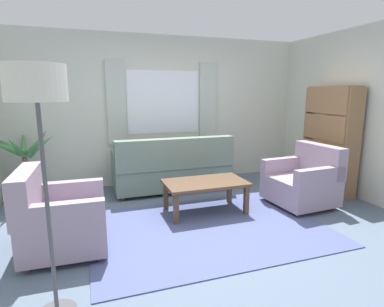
# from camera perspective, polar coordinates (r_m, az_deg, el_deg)

# --- Properties ---
(ground_plane) EXTENTS (6.24, 6.24, 0.00)m
(ground_plane) POSITION_cam_1_polar(r_m,az_deg,el_deg) (3.88, 3.19, -13.58)
(ground_plane) COLOR slate
(wall_back) EXTENTS (5.32, 0.12, 2.60)m
(wall_back) POSITION_cam_1_polar(r_m,az_deg,el_deg) (5.69, -5.35, 7.87)
(wall_back) COLOR beige
(wall_back) RESTS_ON ground_plane
(window_with_curtains) EXTENTS (1.98, 0.07, 1.40)m
(window_with_curtains) POSITION_cam_1_polar(r_m,az_deg,el_deg) (5.60, -5.17, 9.36)
(window_with_curtains) COLOR white
(area_rug) EXTENTS (2.78, 1.97, 0.01)m
(area_rug) POSITION_cam_1_polar(r_m,az_deg,el_deg) (3.88, 3.19, -13.50)
(area_rug) COLOR #4C5684
(area_rug) RESTS_ON ground_plane
(couch) EXTENTS (1.90, 0.82, 0.92)m
(couch) POSITION_cam_1_polar(r_m,az_deg,el_deg) (5.19, -3.64, -2.84)
(couch) COLOR slate
(couch) RESTS_ON ground_plane
(armchair_left) EXTENTS (0.84, 0.86, 0.88)m
(armchair_left) POSITION_cam_1_polar(r_m,az_deg,el_deg) (3.52, -23.39, -10.90)
(armchair_left) COLOR #998499
(armchair_left) RESTS_ON ground_plane
(armchair_right) EXTENTS (0.87, 0.89, 0.88)m
(armchair_right) POSITION_cam_1_polar(r_m,az_deg,el_deg) (4.80, 19.84, -4.82)
(armchair_right) COLOR #998499
(armchair_right) RESTS_ON ground_plane
(coffee_table) EXTENTS (1.10, 0.64, 0.44)m
(coffee_table) POSITION_cam_1_polar(r_m,az_deg,el_deg) (4.23, 2.46, -5.88)
(coffee_table) COLOR brown
(coffee_table) RESTS_ON ground_plane
(potted_plant) EXTENTS (1.02, 1.15, 1.15)m
(potted_plant) POSITION_cam_1_polar(r_m,az_deg,el_deg) (5.23, -28.44, -1.87)
(potted_plant) COLOR #56565B
(potted_plant) RESTS_ON ground_plane
(bookshelf) EXTENTS (0.30, 0.94, 1.72)m
(bookshelf) POSITION_cam_1_polar(r_m,az_deg,el_deg) (5.48, 23.73, 1.25)
(bookshelf) COLOR olive
(bookshelf) RESTS_ON ground_plane
(standing_lamp) EXTENTS (0.38, 0.38, 1.80)m
(standing_lamp) POSITION_cam_1_polar(r_m,az_deg,el_deg) (2.27, -26.52, 8.18)
(standing_lamp) COLOR #4C4C51
(standing_lamp) RESTS_ON ground_plane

